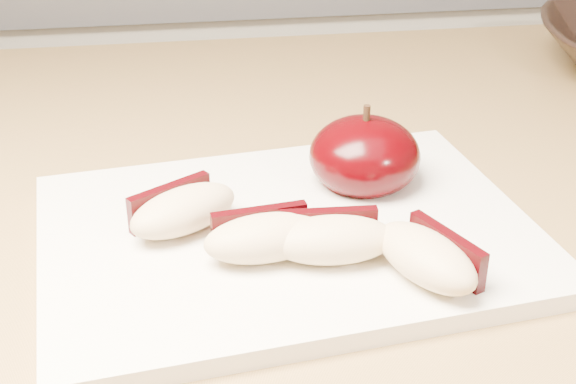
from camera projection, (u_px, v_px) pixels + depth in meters
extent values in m
cube|color=silver|center=(224.00, 217.00, 1.44)|extent=(2.40, 0.60, 0.90)
cube|color=#A88049|center=(276.00, 188.00, 0.63)|extent=(1.64, 0.64, 0.04)
cube|color=white|center=(288.00, 235.00, 0.51)|extent=(0.33, 0.26, 0.01)
ellipsoid|color=black|center=(365.00, 156.00, 0.56)|extent=(0.10, 0.10, 0.05)
cylinder|color=black|center=(367.00, 113.00, 0.54)|extent=(0.00, 0.00, 0.01)
ellipsoid|color=beige|center=(184.00, 210.00, 0.50)|extent=(0.08, 0.07, 0.03)
cube|color=black|center=(170.00, 203.00, 0.51)|extent=(0.05, 0.04, 0.02)
ellipsoid|color=beige|center=(266.00, 238.00, 0.47)|extent=(0.08, 0.05, 0.03)
cube|color=black|center=(259.00, 226.00, 0.49)|extent=(0.06, 0.01, 0.02)
ellipsoid|color=beige|center=(332.00, 240.00, 0.47)|extent=(0.08, 0.04, 0.03)
cube|color=black|center=(329.00, 228.00, 0.49)|extent=(0.06, 0.01, 0.02)
ellipsoid|color=beige|center=(426.00, 257.00, 0.45)|extent=(0.06, 0.08, 0.03)
cube|color=black|center=(446.00, 251.00, 0.46)|extent=(0.03, 0.06, 0.02)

